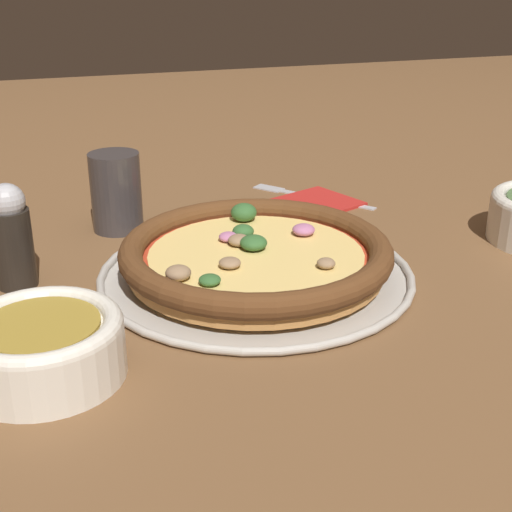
# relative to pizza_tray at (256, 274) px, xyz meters

# --- Properties ---
(ground_plane) EXTENTS (3.00, 3.00, 0.00)m
(ground_plane) POSITION_rel_pizza_tray_xyz_m (0.00, 0.00, -0.00)
(ground_plane) COLOR brown
(pizza_tray) EXTENTS (0.35, 0.35, 0.01)m
(pizza_tray) POSITION_rel_pizza_tray_xyz_m (0.00, 0.00, 0.00)
(pizza_tray) COLOR #B7B2A8
(pizza_tray) RESTS_ON ground_plane
(pizza) EXTENTS (0.30, 0.30, 0.04)m
(pizza) POSITION_rel_pizza_tray_xyz_m (0.00, -0.00, 0.02)
(pizza) COLOR #BC7F42
(pizza) RESTS_ON pizza_tray
(bowl_near) EXTENTS (0.14, 0.14, 0.06)m
(bowl_near) POSITION_rel_pizza_tray_xyz_m (0.23, 0.13, 0.03)
(bowl_near) COLOR silver
(bowl_near) RESTS_ON ground_plane
(drinking_cup) EXTENTS (0.07, 0.07, 0.10)m
(drinking_cup) POSITION_rel_pizza_tray_xyz_m (0.12, -0.20, 0.05)
(drinking_cup) COLOR #383333
(drinking_cup) RESTS_ON ground_plane
(napkin) EXTENTS (0.16, 0.14, 0.01)m
(napkin) POSITION_rel_pizza_tray_xyz_m (-0.15, -0.21, -0.00)
(napkin) COLOR #B2231E
(napkin) RESTS_ON ground_plane
(fork) EXTENTS (0.14, 0.17, 0.00)m
(fork) POSITION_rel_pizza_tray_xyz_m (-0.16, -0.25, -0.00)
(fork) COLOR #B7B7BC
(fork) RESTS_ON ground_plane
(pepper_shaker) EXTENTS (0.04, 0.04, 0.12)m
(pepper_shaker) POSITION_rel_pizza_tray_xyz_m (0.25, -0.06, 0.05)
(pepper_shaker) COLOR black
(pepper_shaker) RESTS_ON ground_plane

